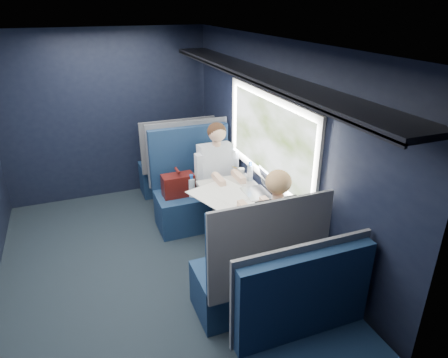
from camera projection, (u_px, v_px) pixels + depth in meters
name	position (u px, v px, depth m)	size (l,w,h in m)	color
ground	(143.00, 276.00, 4.13)	(2.80, 4.20, 0.01)	black
room_shell	(132.00, 139.00, 3.53)	(3.00, 4.40, 2.40)	black
table	(236.00, 202.00, 4.19)	(0.62, 1.00, 0.74)	#54565E
seat_bay_near	(194.00, 191.00, 4.97)	(1.04, 0.62, 1.26)	#0D1E39
seat_bay_far	(255.00, 274.00, 3.49)	(1.04, 0.62, 1.26)	#0D1E39
seat_row_front	(176.00, 166.00, 5.76)	(1.04, 0.51, 1.16)	#0D1E39
seat_row_back	(312.00, 354.00, 2.71)	(1.04, 0.51, 1.16)	#0D1E39
man	(219.00, 172.00, 4.79)	(0.53, 0.56, 1.32)	black
woman	(273.00, 228.00, 3.59)	(0.53, 0.56, 1.32)	black
papers	(229.00, 197.00, 4.12)	(0.55, 0.79, 0.01)	white
laptop	(262.00, 187.00, 4.19)	(0.26, 0.34, 0.25)	silver
bottle_small	(250.00, 172.00, 4.47)	(0.06, 0.06, 0.22)	silver
cup	(241.00, 172.00, 4.60)	(0.07, 0.07, 0.10)	white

